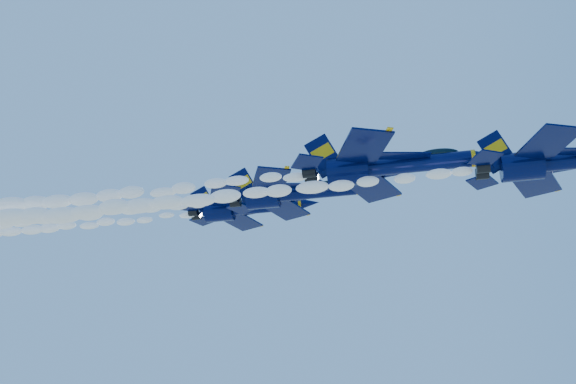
% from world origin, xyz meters
% --- Properties ---
extents(jet_lead, '(17.62, 14.46, 6.55)m').
position_xyz_m(jet_lead, '(21.39, -9.67, 149.39)').
color(jet_lead, '#030833').
extents(smoke_trail_jet_lead, '(59.79, 2.25, 2.02)m').
position_xyz_m(smoke_trail_jet_lead, '(-16.03, -9.67, 148.92)').
color(smoke_trail_jet_lead, white).
extents(jet_second, '(19.83, 16.27, 7.37)m').
position_xyz_m(jet_second, '(5.51, -7.45, 151.87)').
color(jet_second, '#030833').
extents(smoke_trail_jet_second, '(59.79, 2.53, 2.27)m').
position_xyz_m(smoke_trail_jet_second, '(-32.86, -7.45, 151.38)').
color(smoke_trail_jet_second, white).
extents(jet_third, '(18.50, 15.17, 6.87)m').
position_xyz_m(jet_third, '(-6.30, 2.66, 154.79)').
color(jet_third, '#030833').
extents(smoke_trail_jet_third, '(59.79, 2.36, 2.12)m').
position_xyz_m(smoke_trail_jet_third, '(-44.10, 2.66, 154.32)').
color(smoke_trail_jet_third, white).
extents(jet_fourth, '(18.11, 14.85, 6.73)m').
position_xyz_m(jet_fourth, '(-14.70, 11.35, 157.50)').
color(jet_fourth, '#030833').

